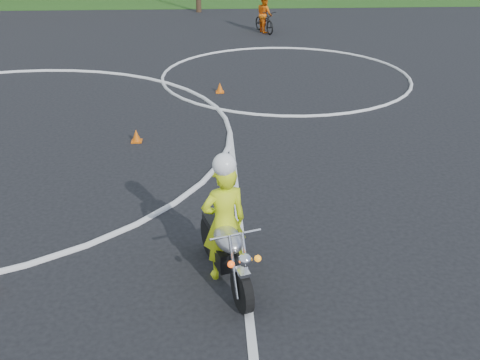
{
  "coord_description": "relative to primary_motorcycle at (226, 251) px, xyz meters",
  "views": [
    {
      "loc": [
        5.58,
        -9.12,
        4.74
      ],
      "look_at": [
        5.98,
        -1.82,
        1.1
      ],
      "focal_mm": 40.0,
      "sensor_mm": 36.0,
      "label": 1
    }
  ],
  "objects": [
    {
      "name": "course_markings",
      "position": [
        -3.55,
        7.2,
        -0.5
      ],
      "size": [
        19.05,
        19.05,
        0.12
      ],
      "color": "silver",
      "rests_on": "ground"
    },
    {
      "name": "primary_motorcycle",
      "position": [
        0.0,
        0.0,
        0.0
      ],
      "size": [
        0.83,
        1.95,
        1.06
      ],
      "rotation": [
        0.0,
        0.0,
        0.3
      ],
      "color": "black",
      "rests_on": "ground"
    },
    {
      "name": "rider_primary_grp",
      "position": [
        -0.01,
        0.13,
        0.43
      ],
      "size": [
        0.74,
        0.6,
        1.96
      ],
      "rotation": [
        0.0,
        0.0,
        0.3
      ],
      "color": "#D8EF19",
      "rests_on": "ground"
    },
    {
      "name": "rider_second_grp",
      "position": [
        2.29,
        18.1,
        0.1
      ],
      "size": [
        1.2,
        1.92,
        1.74
      ],
      "rotation": [
        0.0,
        0.0,
        0.34
      ],
      "color": "black",
      "rests_on": "ground"
    },
    {
      "name": "traffic_cones",
      "position": [
        -2.83,
        4.95,
        -0.38
      ],
      "size": [
        20.81,
        9.46,
        0.3
      ],
      "color": "#DC5C0B",
      "rests_on": "ground"
    }
  ]
}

